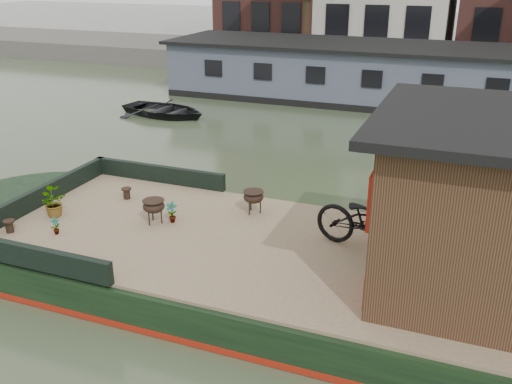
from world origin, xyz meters
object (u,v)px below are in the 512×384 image
(brazier_rear, at_px, (254,202))
(bicycle, at_px, (373,222))
(potted_plant_a, at_px, (172,212))
(brazier_front, at_px, (154,212))
(dinghy, at_px, (164,106))

(brazier_rear, bearing_deg, bicycle, -17.73)
(potted_plant_a, bearing_deg, bicycle, 2.88)
(potted_plant_a, relative_size, brazier_front, 0.88)
(bicycle, bearing_deg, dinghy, 58.80)
(bicycle, xyz_separation_m, potted_plant_a, (-3.45, -0.17, -0.31))
(bicycle, height_order, dinghy, bicycle)
(bicycle, bearing_deg, potted_plant_a, 106.51)
(brazier_front, xyz_separation_m, dinghy, (-5.00, 8.97, -0.54))
(dinghy, bearing_deg, potted_plant_a, -139.98)
(brazier_rear, bearing_deg, potted_plant_a, -142.58)
(brazier_front, height_order, brazier_rear, brazier_front)
(potted_plant_a, bearing_deg, brazier_front, -153.28)
(bicycle, height_order, potted_plant_a, bicycle)
(dinghy, bearing_deg, brazier_rear, -131.70)
(brazier_rear, distance_m, dinghy, 10.24)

